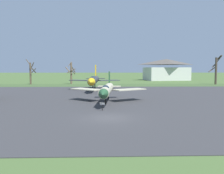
{
  "coord_description": "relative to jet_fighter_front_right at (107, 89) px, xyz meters",
  "views": [
    {
      "loc": [
        -0.36,
        -22.32,
        4.72
      ],
      "look_at": [
        0.72,
        11.44,
        2.15
      ],
      "focal_mm": 37.69,
      "sensor_mm": 36.0,
      "label": 1
    }
  ],
  "objects": [
    {
      "name": "ground_plane",
      "position": [
        0.03,
        -10.35,
        -1.89
      ],
      "size": [
        600.0,
        600.0,
        0.0
      ],
      "primitive_type": "plane",
      "color": "#425B2D"
    },
    {
      "name": "asphalt_apron",
      "position": [
        0.03,
        4.7,
        -1.86
      ],
      "size": [
        106.83,
        50.17,
        0.05
      ],
      "primitive_type": "cube",
      "color": "#333335",
      "rests_on": "ground"
    },
    {
      "name": "grass_verge_strip",
      "position": [
        0.03,
        35.78,
        -1.86
      ],
      "size": [
        166.83,
        12.0,
        0.06
      ],
      "primitive_type": "cube",
      "color": "#39512A",
      "rests_on": "ground"
    },
    {
      "name": "jet_fighter_front_right",
      "position": [
        0.0,
        0.0,
        0.0
      ],
      "size": [
        11.39,
        13.22,
        4.37
      ],
      "color": "#B7B293",
      "rests_on": "ground"
    },
    {
      "name": "info_placard_front_right",
      "position": [
        -0.57,
        -6.38,
        -1.28
      ],
      "size": [
        0.61,
        0.37,
        0.95
      ],
      "color": "black",
      "rests_on": "ground"
    },
    {
      "name": "jet_fighter_rear_left",
      "position": [
        -2.66,
        18.67,
        0.47
      ],
      "size": [
        11.75,
        16.96,
        5.77
      ],
      "color": "#33383D",
      "rests_on": "ground"
    },
    {
      "name": "info_placard_rear_left",
      "position": [
        -2.87,
        11.21,
        -1.21
      ],
      "size": [
        0.6,
        0.32,
        1.06
      ],
      "color": "black",
      "rests_on": "ground"
    },
    {
      "name": "bare_tree_left_of_center",
      "position": [
        -22.93,
        40.25,
        1.86
      ],
      "size": [
        2.77,
        3.12,
        7.79
      ],
      "color": "brown",
      "rests_on": "ground"
    },
    {
      "name": "bare_tree_center",
      "position": [
        -10.84,
        41.75,
        1.81
      ],
      "size": [
        3.23,
        3.57,
        7.12
      ],
      "color": "brown",
      "rests_on": "ground"
    },
    {
      "name": "bare_tree_right_of_center",
      "position": [
        33.82,
        38.37,
        2.74
      ],
      "size": [
        3.65,
        2.87,
        9.01
      ],
      "color": "#42382D",
      "rests_on": "ground"
    },
    {
      "name": "visitor_building",
      "position": [
        26.06,
        67.28,
        2.52
      ],
      "size": [
        19.63,
        14.46,
        9.07
      ],
      "color": "beige",
      "rests_on": "ground"
    }
  ]
}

